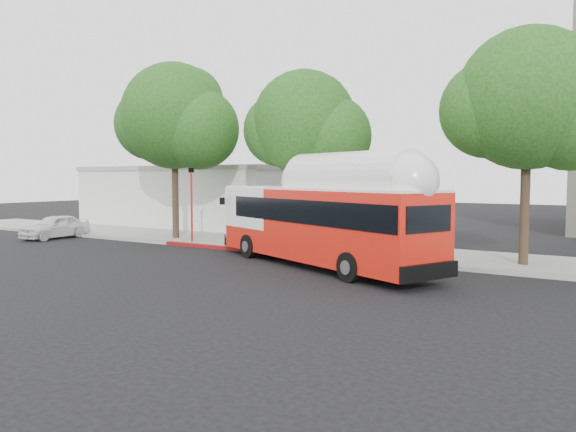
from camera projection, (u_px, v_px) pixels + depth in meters
ground at (246, 268)px, 21.65m from camera, size 120.00×120.00×0.00m
sidewalk at (327, 248)px, 27.11m from camera, size 60.00×5.00×0.15m
curb_strip at (299, 254)px, 24.92m from camera, size 60.00×0.30×0.15m
red_curb_segment at (245, 250)px, 26.54m from camera, size 10.00×0.32×0.16m
street_tree_left at (181, 120)px, 30.45m from camera, size 6.67×5.80×9.74m
street_tree_mid at (312, 127)px, 26.65m from camera, size 5.75×5.00×8.62m
street_tree_right at (541, 104)px, 21.06m from camera, size 6.21×5.40×9.18m
low_commercial_bldg at (208, 196)px, 40.79m from camera, size 16.20×10.20×4.25m
transit_bus at (321, 225)px, 21.79m from camera, size 11.85×6.72×3.56m
parked_car at (55, 227)px, 32.05m from camera, size 4.11×1.87×1.37m
signal_pole at (192, 205)px, 29.04m from camera, size 0.11×0.38×3.98m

